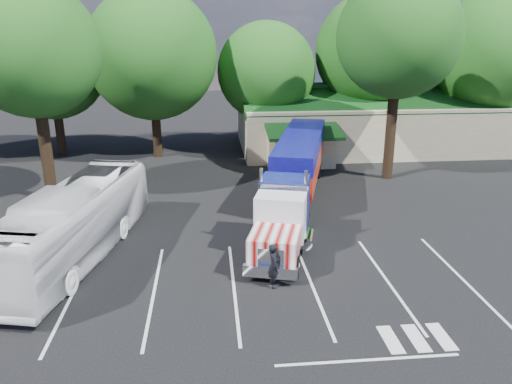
{
  "coord_description": "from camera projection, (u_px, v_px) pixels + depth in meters",
  "views": [
    {
      "loc": [
        -0.82,
        -23.95,
        10.08
      ],
      "look_at": [
        1.5,
        0.24,
        2.0
      ],
      "focal_mm": 35.0,
      "sensor_mm": 36.0,
      "label": 1
    }
  ],
  "objects": [
    {
      "name": "bicycle",
      "position": [
        304.0,
        177.0,
        33.65
      ],
      "size": [
        0.78,
        1.7,
        0.86
      ],
      "primitive_type": "imported",
      "rotation": [
        0.0,
        0.0,
        0.13
      ],
      "color": "black",
      "rests_on": "ground"
    },
    {
      "name": "semi_truck",
      "position": [
        297.0,
        169.0,
        29.14
      ],
      "size": [
        7.2,
        18.37,
        3.87
      ],
      "rotation": [
        0.0,
        0.0,
        -0.28
      ],
      "color": "black",
      "rests_on": "ground"
    },
    {
      "name": "tree_near_left",
      "position": [
        32.0,
        50.0,
        27.81
      ],
      "size": [
        7.6,
        7.6,
        12.65
      ],
      "color": "black",
      "rests_on": "ground"
    },
    {
      "name": "event_hall",
      "position": [
        377.0,
        122.0,
        43.24
      ],
      "size": [
        24.2,
        14.12,
        5.55
      ],
      "color": "#C5BA92",
      "rests_on": "ground"
    },
    {
      "name": "tree_row_e",
      "position": [
        373.0,
        52.0,
        41.5
      ],
      "size": [
        9.6,
        9.6,
        12.9
      ],
      "color": "black",
      "rests_on": "ground"
    },
    {
      "name": "silver_sedan",
      "position": [
        284.0,
        152.0,
        39.17
      ],
      "size": [
        4.37,
        1.88,
        1.4
      ],
      "primitive_type": "imported",
      "rotation": [
        0.0,
        0.0,
        1.67
      ],
      "color": "#A3A6AA",
      "rests_on": "ground"
    },
    {
      "name": "tree_row_b",
      "position": [
        52.0,
        66.0,
        39.26
      ],
      "size": [
        8.4,
        8.4,
        11.35
      ],
      "color": "black",
      "rests_on": "ground"
    },
    {
      "name": "tree_near_right",
      "position": [
        399.0,
        37.0,
        31.96
      ],
      "size": [
        8.0,
        8.0,
        13.5
      ],
      "color": "black",
      "rests_on": "ground"
    },
    {
      "name": "tour_bus",
      "position": [
        74.0,
        224.0,
        22.36
      ],
      "size": [
        5.32,
        12.38,
        3.36
      ],
      "primitive_type": "imported",
      "rotation": [
        0.0,
        0.0,
        -0.21
      ],
      "color": "silver",
      "rests_on": "ground"
    },
    {
      "name": "ground",
      "position": [
        228.0,
        231.0,
        25.87
      ],
      "size": [
        120.0,
        120.0,
        0.0
      ],
      "primitive_type": "plane",
      "color": "black",
      "rests_on": "ground"
    },
    {
      "name": "tree_row_d",
      "position": [
        266.0,
        72.0,
        40.69
      ],
      "size": [
        8.0,
        8.0,
        10.6
      ],
      "color": "black",
      "rests_on": "ground"
    },
    {
      "name": "woman",
      "position": [
        273.0,
        266.0,
        20.06
      ],
      "size": [
        0.55,
        0.75,
        1.87
      ],
      "primitive_type": "imported",
      "rotation": [
        0.0,
        0.0,
        1.73
      ],
      "color": "black",
      "rests_on": "ground"
    },
    {
      "name": "tree_row_f",
      "position": [
        495.0,
        55.0,
        41.37
      ],
      "size": [
        10.4,
        10.4,
        13.0
      ],
      "color": "black",
      "rests_on": "ground"
    },
    {
      "name": "tree_row_c",
      "position": [
        152.0,
        55.0,
        38.19
      ],
      "size": [
        10.0,
        10.0,
        13.05
      ],
      "color": "black",
      "rests_on": "ground"
    }
  ]
}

